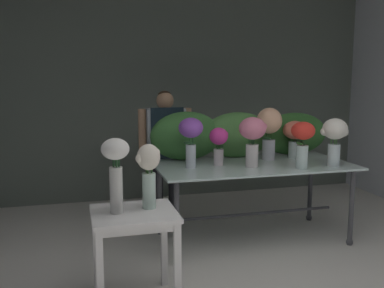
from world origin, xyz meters
name	(u,v)px	position (x,y,z in m)	size (l,w,h in m)	color
ground_plane	(227,241)	(0.00, 1.92, 0.00)	(8.44, 8.44, 0.00)	silver
wall_back	(183,95)	(0.00, 3.84, 1.44)	(5.47, 0.12, 2.89)	slate
display_table_glass	(253,174)	(0.26, 1.89, 0.70)	(2.01, 1.01, 0.82)	silver
side_table_white	(134,226)	(-1.10, 0.89, 0.61)	(0.62, 0.56, 0.72)	white
florist	(165,142)	(-0.49, 2.69, 0.95)	(0.62, 0.24, 1.54)	#232328
foliage_backdrop	(237,135)	(0.23, 2.28, 1.06)	(2.07, 0.28, 0.52)	#387033
vase_peach_freesia	(269,127)	(0.51, 2.05, 1.16)	(0.27, 0.27, 0.56)	silver
vase_violet_roses	(191,135)	(-0.41, 1.87, 1.14)	(0.24, 0.24, 0.50)	silver
vase_magenta_dahlias	(219,142)	(-0.10, 1.92, 1.05)	(0.20, 0.19, 0.38)	silver
vase_scarlet_ranunculus	(303,139)	(0.63, 1.56, 1.10)	(0.23, 0.23, 0.46)	silver
vase_rosy_hydrangea	(252,135)	(0.19, 1.76, 1.13)	(0.28, 0.27, 0.50)	silver
vase_ivory_lilies	(335,136)	(1.00, 1.58, 1.12)	(0.30, 0.25, 0.48)	silver
vase_coral_stock	(295,135)	(0.83, 2.09, 1.07)	(0.26, 0.26, 0.41)	silver
vase_white_roses_tall	(116,167)	(-1.23, 0.89, 1.06)	(0.20, 0.20, 0.55)	silver
vase_cream_lisianthus_tall	(149,170)	(-0.98, 0.94, 1.01)	(0.19, 0.17, 0.49)	silver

